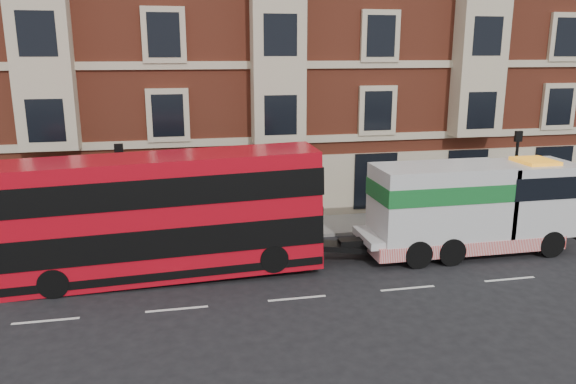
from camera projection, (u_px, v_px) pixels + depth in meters
name	position (u px, v px, depth m)	size (l,w,h in m)	color
ground	(297.00, 298.00, 18.98)	(120.00, 120.00, 0.00)	black
sidewalk	(262.00, 229.00, 26.08)	(90.00, 3.00, 0.15)	slate
victorian_terrace	(247.00, 14.00, 30.84)	(45.00, 12.00, 20.40)	brown
lamp_post_west	(122.00, 188.00, 23.01)	(0.35, 0.15, 4.35)	black
lamp_post_east	(515.00, 169.00, 26.59)	(0.35, 0.15, 4.35)	black
double_decker_bus	(165.00, 214.00, 20.31)	(11.21, 2.57, 4.54)	red
tow_truck	(468.00, 207.00, 22.81)	(8.97, 2.65, 3.74)	silver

